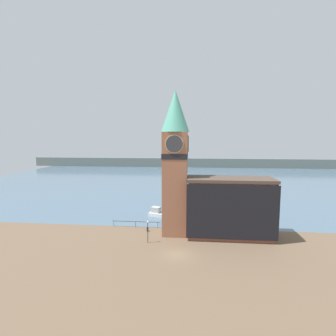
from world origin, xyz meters
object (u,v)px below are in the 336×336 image
object	(u,v)px
boat_near	(158,213)
pier_building	(230,207)
lamp_post	(148,227)
clock_tower	(175,159)
mooring_bollard_near	(147,229)

from	to	relation	value
boat_near	pier_building	bearing A→B (deg)	-17.95
lamp_post	clock_tower	bearing A→B (deg)	48.49
boat_near	lamp_post	xyz separation A→B (m)	(0.26, -14.17, 1.84)
boat_near	mooring_bollard_near	xyz separation A→B (m)	(-0.68, -9.14, -0.25)
clock_tower	lamp_post	bearing A→B (deg)	-131.51
boat_near	mooring_bollard_near	bearing A→B (deg)	-75.23
pier_building	mooring_bollard_near	size ratio (longest dim) A/B	17.40
pier_building	lamp_post	size ratio (longest dim) A/B	4.00
pier_building	boat_near	size ratio (longest dim) A/B	3.11
clock_tower	mooring_bollard_near	bearing A→B (deg)	173.94
pier_building	lamp_post	xyz separation A→B (m)	(-13.18, -4.04, -2.48)
pier_building	boat_near	bearing A→B (deg)	143.00
pier_building	lamp_post	distance (m)	14.01
clock_tower	pier_building	distance (m)	12.15
clock_tower	lamp_post	distance (m)	12.03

